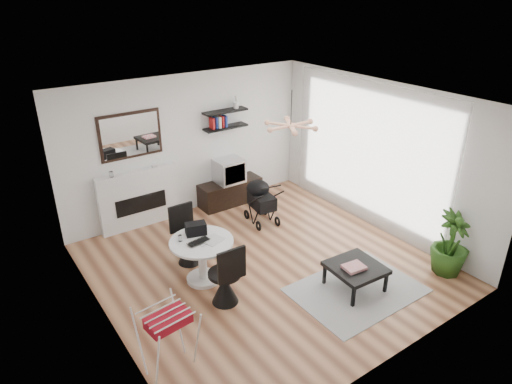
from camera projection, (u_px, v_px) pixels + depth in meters
floor at (265, 265)px, 7.39m from camera, size 5.00×5.00×0.00m
ceiling at (266, 100)px, 6.25m from camera, size 5.00×5.00×0.00m
wall_back at (188, 145)px, 8.68m from camera, size 5.00×0.00×5.00m
wall_left at (99, 239)px, 5.52m from camera, size 0.00×5.00×5.00m
wall_right at (379, 156)px, 8.12m from camera, size 0.00×5.00×5.00m
sheer_curtain at (366, 154)px, 8.22m from camera, size 0.04×3.60×2.60m
fireplace at (138, 192)px, 8.33m from camera, size 1.50×0.17×2.16m
shelf_lower at (226, 127)px, 8.88m from camera, size 0.90×0.25×0.04m
shelf_upper at (225, 111)px, 8.74m from camera, size 0.90×0.25×0.04m
pendant_lamp at (291, 126)px, 7.07m from camera, size 0.90×0.90×0.10m
tv_console at (230, 192)px, 9.37m from camera, size 1.31×0.46×0.49m
crt_tv at (229, 171)px, 9.15m from camera, size 0.54×0.48×0.48m
dining_table at (202, 254)px, 6.84m from camera, size 0.96×0.96×0.70m
laptop at (201, 243)px, 6.65m from camera, size 0.37×0.27×0.03m
black_bag at (196, 229)px, 6.88m from camera, size 0.35×0.26×0.19m
newspaper at (213, 240)px, 6.75m from camera, size 0.36×0.33×0.01m
drinking_glass at (180, 238)px, 6.71m from camera, size 0.06×0.06×0.10m
chair_far at (188, 245)px, 7.37m from camera, size 0.46×0.46×0.97m
chair_near at (226, 284)px, 6.41m from camera, size 0.47×0.47×0.98m
drying_rack at (168, 339)px, 5.24m from camera, size 0.62×0.59×0.84m
stroller at (261, 203)px, 8.61m from camera, size 0.54×0.76×0.89m
rug at (356, 290)px, 6.79m from camera, size 1.85×1.34×0.01m
coffee_table at (356, 268)px, 6.70m from camera, size 0.78×0.78×0.38m
magazines at (354, 267)px, 6.62m from camera, size 0.33×0.28×0.04m
potted_plant at (451, 243)px, 7.02m from camera, size 0.61×0.61×1.03m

